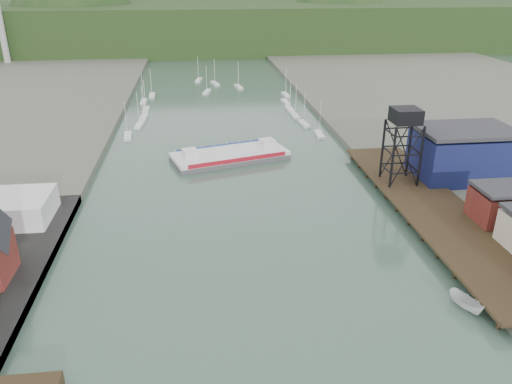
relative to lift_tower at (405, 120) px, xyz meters
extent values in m
cube|color=black|center=(2.00, -13.00, -13.75)|extent=(14.00, 70.00, 0.50)
cylinder|color=black|center=(-4.00, -13.00, -14.85)|extent=(0.60, 0.60, 2.20)
cylinder|color=black|center=(8.00, -13.00, -14.85)|extent=(0.60, 0.60, 2.20)
cube|color=silver|center=(-79.00, -8.00, -11.80)|extent=(18.00, 12.00, 4.50)
cylinder|color=black|center=(-3.00, -3.00, -7.00)|extent=(0.50, 0.50, 13.00)
cylinder|color=black|center=(3.00, -3.00, -7.00)|extent=(0.50, 0.50, 13.00)
cylinder|color=black|center=(-3.00, 3.00, -7.00)|extent=(0.50, 0.50, 13.00)
cylinder|color=black|center=(3.00, 3.00, -7.00)|extent=(0.50, 0.50, 13.00)
cube|color=black|center=(0.00, 0.00, 1.00)|extent=(5.50, 5.50, 3.00)
cube|color=#0C1838|center=(15.00, 2.00, -9.05)|extent=(20.00, 14.00, 10.00)
cube|color=#2D2D33|center=(15.00, 2.00, -3.15)|extent=(20.50, 14.50, 0.80)
cube|color=maroon|center=(11.00, -20.00, -11.05)|extent=(9.00, 8.00, 6.00)
cube|color=silver|center=(-62.54, 45.89, -15.30)|extent=(2.67, 7.65, 0.90)
cube|color=silver|center=(-60.28, 57.30, -15.30)|extent=(2.81, 7.67, 0.90)
cube|color=silver|center=(-59.71, 66.17, -15.30)|extent=(2.35, 7.59, 0.90)
cube|color=silver|center=(-59.81, 76.09, -15.30)|extent=(2.01, 7.50, 0.90)
cube|color=silver|center=(-61.64, 88.33, -15.30)|extent=(2.00, 7.50, 0.90)
cube|color=silver|center=(-59.32, 98.17, -15.30)|extent=(2.16, 7.54, 0.90)
cube|color=silver|center=(-7.44, 41.03, -15.30)|extent=(2.53, 7.62, 0.90)
cube|color=silver|center=(-9.54, 52.51, -15.30)|extent=(2.76, 7.67, 0.90)
cube|color=silver|center=(-10.54, 61.29, -15.30)|extent=(2.22, 7.56, 0.90)
cube|color=silver|center=(-10.73, 70.28, -15.30)|extent=(2.18, 7.54, 0.90)
cube|color=silver|center=(-10.33, 81.38, -15.30)|extent=(2.46, 7.61, 0.90)
cube|color=silver|center=(-8.22, 92.99, -15.30)|extent=(2.48, 7.61, 0.90)
cube|color=silver|center=(-38.16, 102.00, -15.30)|extent=(3.78, 7.76, 0.90)
cube|color=silver|center=(-24.96, 110.00, -15.30)|extent=(3.31, 7.74, 0.90)
cube|color=silver|center=(-34.34, 118.00, -15.30)|extent=(3.76, 7.76, 0.90)
cube|color=silver|center=(-41.11, 126.00, -15.30)|extent=(3.40, 7.74, 0.90)
cube|color=black|center=(-35.00, 242.00, -3.65)|extent=(500.00, 120.00, 28.00)
sphere|color=black|center=(-115.00, 242.00, -7.65)|extent=(80.00, 80.00, 80.00)
sphere|color=black|center=(55.00, 252.00, -9.65)|extent=(70.00, 70.00, 70.00)
cube|color=#4A4A4C|center=(-34.66, 23.68, -15.08)|extent=(30.69, 19.05, 1.15)
cube|color=silver|center=(-34.66, 23.68, -14.04)|extent=(30.69, 19.05, 0.92)
cube|color=#A51220|center=(-33.03, 18.13, -13.82)|extent=(24.22, 7.26, 1.03)
cube|color=navy|center=(-36.29, 29.22, -13.82)|extent=(24.22, 7.26, 1.03)
cube|color=silver|center=(-44.55, 20.77, -12.67)|extent=(4.26, 4.26, 2.29)
cube|color=silver|center=(-24.77, 26.58, -12.67)|extent=(4.26, 4.26, 2.29)
imported|color=silver|center=(-6.31, -41.59, -14.54)|extent=(3.94, 6.12, 2.21)
camera|label=1|loc=(-42.32, -95.16, 27.67)|focal=35.00mm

